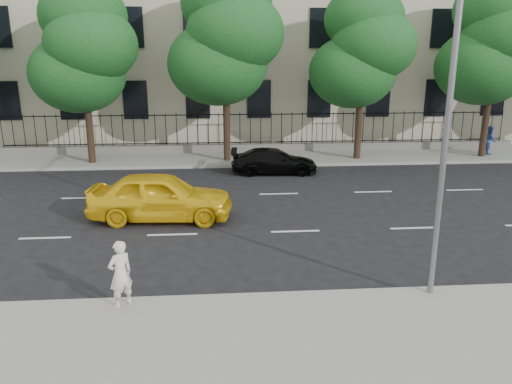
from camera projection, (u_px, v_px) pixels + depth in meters
ground at (309, 262)px, 13.96m from camera, size 120.00×120.00×0.00m
near_sidewalk at (344, 339)px, 10.10m from camera, size 60.00×4.00×0.15m
far_sidewalk at (263, 158)px, 27.38m from camera, size 60.00×4.00×0.15m
lane_markings at (286, 210)px, 18.52m from camera, size 49.60×4.62×0.01m
masonry_building at (252, 1)px, 33.55m from camera, size 34.60×12.11×18.50m
iron_fence at (261, 142)px, 28.85m from camera, size 30.00×0.50×2.20m
street_light at (441, 77)px, 11.06m from camera, size 0.25×3.32×8.05m
tree_b at (84, 48)px, 24.54m from camera, size 5.53×5.12×8.97m
tree_c at (226, 37)px, 24.91m from camera, size 5.89×5.50×9.80m
tree_d at (363, 49)px, 25.58m from camera, size 5.34×4.94×8.84m
tree_e at (494, 42)px, 26.00m from camera, size 5.71×5.31×9.46m
yellow_taxi at (161, 196)px, 17.32m from camera, size 5.06×2.33×1.68m
black_sedan at (274, 161)px, 24.08m from camera, size 4.23×1.92×1.20m
woman_near at (120, 274)px, 11.06m from camera, size 0.68×0.65×1.56m
pedestrian_far at (489, 140)px, 27.86m from camera, size 0.67×0.82×1.57m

